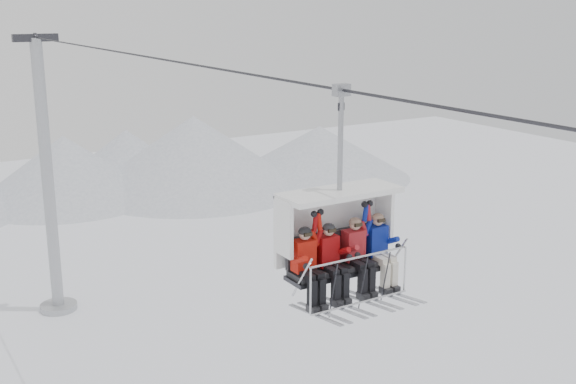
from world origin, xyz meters
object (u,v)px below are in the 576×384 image
chairlift_carrier (335,228)px  skier_center_left (331,259)px  lift_tower_right (49,198)px  skier_far_left (307,264)px  skier_center_right (357,253)px  skier_far_right (380,248)px

chairlift_carrier → skier_center_left: bearing=-134.6°
lift_tower_right → skier_far_left: bearing=-92.0°
skier_far_left → skier_center_right: 1.13m
chairlift_carrier → skier_center_right: size_ratio=2.36×
skier_far_right → lift_tower_right: bearing=92.0°
chairlift_carrier → skier_center_right: (0.31, -0.30, -0.47)m
lift_tower_right → skier_center_left: bearing=-90.7°
lift_tower_right → skier_far_left: (-0.83, -24.03, 4.43)m
lift_tower_right → skier_far_right: (0.85, -24.03, 4.43)m
chairlift_carrier → skier_far_left: 1.00m
skier_center_left → skier_center_right: (0.61, 0.00, 0.01)m
chairlift_carrier → skier_far_right: chairlift_carrier is taller
lift_tower_right → skier_far_left: size_ratio=7.99×
skier_far_right → skier_center_left: bearing=-179.9°
lift_tower_right → skier_far_right: 24.45m
chairlift_carrier → skier_center_left: chairlift_carrier is taller
lift_tower_right → skier_center_left: size_ratio=7.99×
skier_center_left → skier_far_right: size_ratio=1.00×
chairlift_carrier → skier_center_left: (-0.30, -0.31, -0.47)m
skier_center_left → skier_center_right: skier_center_right is taller
skier_far_left → skier_center_left: size_ratio=1.00×
lift_tower_right → skier_center_right: 24.43m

